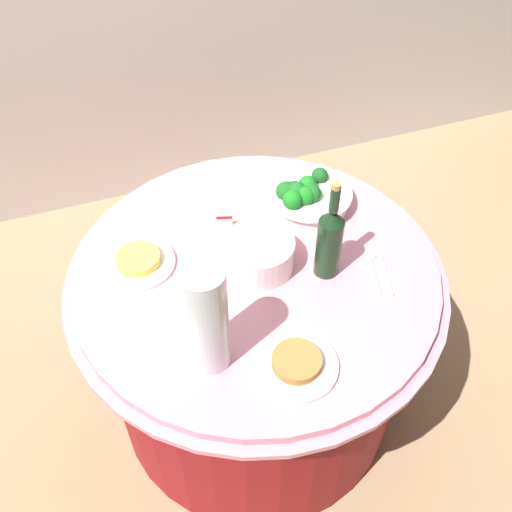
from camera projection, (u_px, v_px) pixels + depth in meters
name	position (u px, v px, depth m)	size (l,w,h in m)	color
ground_plane	(256.00, 393.00, 2.29)	(6.00, 6.00, 0.00)	#9E7F5B
buffet_table	(256.00, 338.00, 2.02)	(1.16, 1.16, 0.74)	maroon
broccoli_bowl	(307.00, 196.00, 1.91)	(0.28, 0.28, 0.12)	white
plate_stack	(259.00, 254.00, 1.72)	(0.21, 0.21, 0.10)	white
wine_bottle	(329.00, 240.00, 1.65)	(0.07, 0.07, 0.34)	black
decorative_fruit_vase	(206.00, 321.00, 1.42)	(0.11, 0.11, 0.34)	silver
serving_tongs	(380.00, 273.00, 1.73)	(0.08, 0.17, 0.01)	silver
food_plate_peanuts	(296.00, 363.00, 1.51)	(0.22, 0.22, 0.04)	white
food_plate_fried_egg	(139.00, 261.00, 1.75)	(0.22, 0.22, 0.04)	white
label_placard_front	(224.00, 220.00, 1.85)	(0.05, 0.02, 0.05)	white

